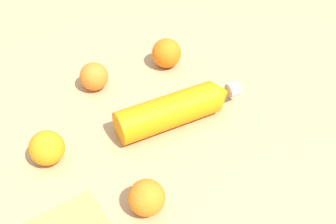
% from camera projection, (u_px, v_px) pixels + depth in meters
% --- Properties ---
extents(ground_plane, '(2.40, 2.40, 0.00)m').
position_uv_depth(ground_plane, '(169.00, 130.00, 0.94)').
color(ground_plane, tan).
extents(water_bottle, '(0.31, 0.20, 0.08)m').
position_uv_depth(water_bottle, '(177.00, 109.00, 0.94)').
color(water_bottle, orange).
rests_on(water_bottle, ground_plane).
extents(orange_0, '(0.08, 0.08, 0.08)m').
position_uv_depth(orange_0, '(94.00, 76.00, 1.03)').
color(orange_0, orange).
rests_on(orange_0, ground_plane).
extents(orange_1, '(0.08, 0.08, 0.08)m').
position_uv_depth(orange_1, '(167.00, 53.00, 1.10)').
color(orange_1, orange).
rests_on(orange_1, ground_plane).
extents(orange_2, '(0.08, 0.08, 0.08)m').
position_uv_depth(orange_2, '(47.00, 148.00, 0.85)').
color(orange_2, orange).
rests_on(orange_2, ground_plane).
extents(orange_3, '(0.07, 0.07, 0.07)m').
position_uv_depth(orange_3, '(147.00, 198.00, 0.76)').
color(orange_3, orange).
rests_on(orange_3, ground_plane).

